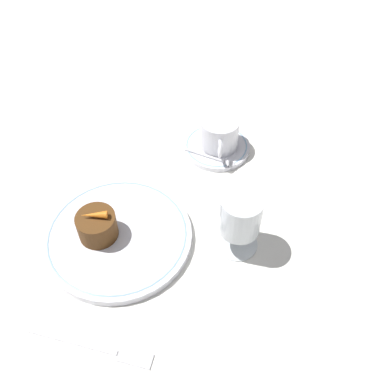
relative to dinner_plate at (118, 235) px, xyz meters
name	(u,v)px	position (x,y,z in m)	size (l,w,h in m)	color
ground_plane	(146,239)	(0.00, 0.05, -0.01)	(3.00, 3.00, 0.00)	white
dinner_plate	(118,235)	(0.00, 0.00, 0.00)	(0.25, 0.25, 0.01)	white
saucer	(217,146)	(-0.22, 0.17, 0.00)	(0.13, 0.13, 0.01)	white
coffee_cup	(219,133)	(-0.22, 0.18, 0.04)	(0.10, 0.08, 0.06)	white
spoon	(216,159)	(-0.18, 0.17, 0.00)	(0.05, 0.10, 0.00)	silver
wine_glass	(240,218)	(0.01, 0.20, 0.07)	(0.07, 0.07, 0.12)	silver
fork	(103,349)	(0.19, 0.00, -0.01)	(0.06, 0.19, 0.01)	silver
dessert_cake	(97,227)	(0.00, -0.03, 0.03)	(0.07, 0.07, 0.05)	#563314
carrot_garnish	(94,216)	(0.00, -0.03, 0.06)	(0.02, 0.04, 0.01)	orange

